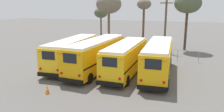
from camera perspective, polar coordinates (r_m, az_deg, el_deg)
name	(u,v)px	position (r m, az deg, el deg)	size (l,w,h in m)	color
ground_plane	(109,74)	(22.30, -0.75, -4.61)	(160.00, 160.00, 0.00)	#5B5956
school_bus_0	(73,52)	(24.72, -10.20, 1.05)	(2.94, 9.96, 3.15)	yellow
school_bus_1	(97,54)	(22.94, -3.93, 0.48)	(2.95, 10.49, 3.30)	#E5A00C
school_bus_2	(126,57)	(21.95, 3.64, -0.35)	(2.48, 9.58, 3.12)	yellow
school_bus_3	(158,58)	(21.84, 11.97, -0.51)	(2.93, 10.39, 3.24)	#EAAA0F
utility_pole	(165,24)	(33.27, 13.79, 8.24)	(1.80, 0.29, 8.10)	brown
bare_tree_0	(109,4)	(36.79, -0.86, 13.31)	(4.17, 4.17, 8.58)	brown
bare_tree_1	(144,6)	(41.20, 8.37, 12.90)	(2.59, 2.59, 8.02)	brown
bare_tree_2	(188,4)	(35.01, 19.20, 12.76)	(3.94, 3.94, 8.58)	#473323
bare_tree_3	(101,13)	(44.57, -2.92, 11.11)	(2.70, 2.70, 6.37)	#473323
fence_line	(129,50)	(29.34, 4.57, 1.63)	(17.47, 0.06, 1.42)	#939399
traffic_cone	(47,89)	(18.00, -16.55, -8.37)	(0.36, 0.36, 0.70)	orange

